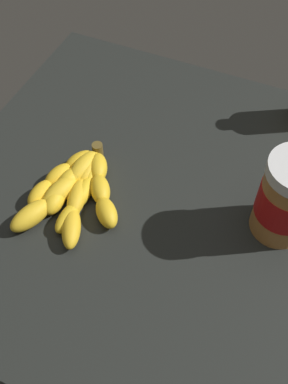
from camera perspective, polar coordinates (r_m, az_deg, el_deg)
ground_plane at (r=82.09cm, az=0.27°, el=-0.78°), size 74.18×71.38×3.18cm
banana_bunch at (r=80.34cm, az=-8.71°, el=0.50°), size 22.80×17.73×3.60cm
peanut_butter_jar at (r=73.91cm, az=17.56°, el=-0.80°), size 9.60×9.60×15.64cm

